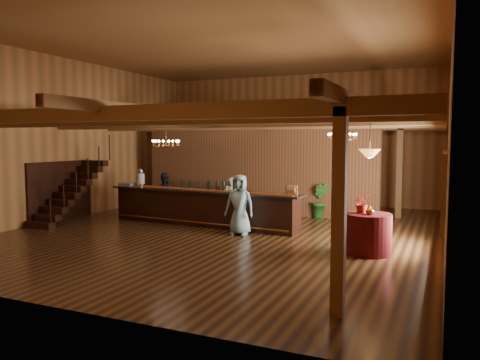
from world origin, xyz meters
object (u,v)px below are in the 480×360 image
at_px(tasting_bar, 202,207).
at_px(floor_plant, 320,201).
at_px(raffle_drum, 292,189).
at_px(bartender, 232,200).
at_px(chandelier_right, 342,136).
at_px(chandelier_left, 166,143).
at_px(beverage_dispenser, 141,178).
at_px(staff_second, 164,195).
at_px(round_table, 368,234).
at_px(pendant_lamp, 370,153).
at_px(backbar_shelf, 213,200).
at_px(guest, 240,205).

xyz_separation_m(tasting_bar, floor_plant, (3.10, 2.92, 0.03)).
height_order(raffle_drum, bartender, bartender).
bearing_deg(chandelier_right, chandelier_left, -165.97).
height_order(beverage_dispenser, bartender, beverage_dispenser).
relative_size(raffle_drum, floor_plant, 0.28).
height_order(staff_second, floor_plant, staff_second).
xyz_separation_m(raffle_drum, chandelier_right, (1.32, 0.46, 1.51)).
bearing_deg(staff_second, tasting_bar, 125.03).
bearing_deg(floor_plant, round_table, -63.56).
bearing_deg(floor_plant, beverage_dispenser, -154.72).
bearing_deg(raffle_drum, pendant_lamp, -31.62).
relative_size(pendant_lamp, staff_second, 0.57).
xyz_separation_m(beverage_dispenser, pendant_lamp, (7.96, -2.02, 0.98)).
distance_m(tasting_bar, bartender, 1.05).
height_order(chandelier_right, staff_second, chandelier_right).
bearing_deg(chandelier_left, backbar_shelf, 95.47).
bearing_deg(round_table, beverage_dispenser, 165.77).
bearing_deg(beverage_dispenser, pendant_lamp, -14.23).
distance_m(chandelier_left, staff_second, 3.03).
bearing_deg(bartender, guest, 105.15).
xyz_separation_m(backbar_shelf, chandelier_right, (5.37, -2.50, 2.39)).
xyz_separation_m(beverage_dispenser, raffle_drum, (5.60, -0.57, -0.11)).
distance_m(round_table, guest, 3.83).
height_order(chandelier_left, guest, chandelier_left).
height_order(beverage_dispenser, backbar_shelf, beverage_dispenser).
xyz_separation_m(tasting_bar, staff_second, (-2.00, 0.88, 0.21)).
distance_m(chandelier_left, chandelier_right, 5.17).
bearing_deg(chandelier_right, guest, -158.08).
relative_size(raffle_drum, bartender, 0.23).
distance_m(beverage_dispenser, bartender, 3.32).
xyz_separation_m(backbar_shelf, guest, (2.70, -3.57, 0.44)).
distance_m(beverage_dispenser, staff_second, 1.03).
distance_m(raffle_drum, staff_second, 5.23).
bearing_deg(chandelier_left, round_table, -6.26).
distance_m(backbar_shelf, floor_plant, 4.09).
distance_m(backbar_shelf, chandelier_left, 4.36).
bearing_deg(tasting_bar, round_table, -13.25).
bearing_deg(pendant_lamp, staff_second, 160.49).
distance_m(tasting_bar, raffle_drum, 3.17).
bearing_deg(raffle_drum, chandelier_right, 19.38).
xyz_separation_m(raffle_drum, chandelier_left, (-3.69, -0.79, 1.32)).
height_order(backbar_shelf, chandelier_left, chandelier_left).
distance_m(chandelier_right, staff_second, 6.74).
height_order(raffle_drum, floor_plant, raffle_drum).
height_order(chandelier_right, pendant_lamp, same).
distance_m(bartender, guest, 2.00).
bearing_deg(chandelier_left, staff_second, 124.93).
distance_m(tasting_bar, chandelier_left, 2.41).
distance_m(raffle_drum, chandelier_right, 2.06).
distance_m(round_table, floor_plant, 5.23).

